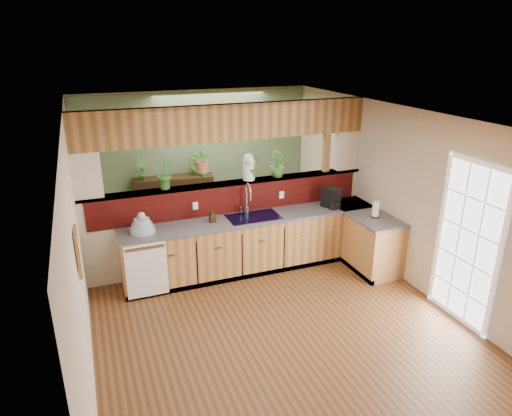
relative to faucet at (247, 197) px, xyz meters
name	(u,v)px	position (x,y,z in m)	size (l,w,h in m)	color
ground	(262,301)	(-0.20, -1.13, -1.18)	(4.60, 7.00, 0.01)	#56341A
ceiling	(263,118)	(-0.20, -1.13, 1.42)	(4.60, 7.00, 0.01)	brown
wall_back	(197,157)	(-0.20, 2.37, 0.12)	(4.60, 0.02, 2.60)	beige
wall_front	(462,399)	(-0.20, -4.63, 0.12)	(4.60, 0.02, 2.60)	beige
wall_left	(77,243)	(-2.50, -1.13, 0.12)	(0.02, 7.00, 2.60)	beige
wall_right	(405,196)	(2.10, -1.13, 0.12)	(0.02, 7.00, 2.60)	beige
pass_through_partition	(232,194)	(-0.17, 0.22, 0.01)	(4.60, 0.21, 2.60)	beige
pass_through_ledge	(230,183)	(-0.20, 0.22, 0.19)	(4.60, 0.21, 0.04)	brown
header_beam	(229,122)	(-0.20, 0.22, 1.15)	(4.60, 0.15, 0.55)	brown
sage_backwall	(197,157)	(-0.20, 2.35, 0.12)	(4.55, 0.02, 2.55)	#58724E
countertop	(290,240)	(0.63, -0.26, -0.73)	(4.14, 1.52, 0.90)	#9C6936
dishwasher	(147,270)	(-1.68, -0.46, -0.72)	(0.58, 0.03, 0.82)	white
navy_sink	(254,221)	(0.05, -0.15, -0.35)	(0.82, 0.50, 0.18)	black
french_door	(467,246)	(2.07, -2.43, -0.13)	(0.06, 1.02, 2.16)	white
framed_print	(78,251)	(-2.48, -1.93, 0.37)	(0.04, 0.35, 0.45)	#9C6936
faucet	(247,197)	(0.00, 0.00, 0.00)	(0.22, 0.23, 0.51)	#B7B7B2
dish_stack	(142,226)	(-1.65, -0.15, -0.18)	(0.36, 0.36, 0.31)	#97AAC3
soap_dispenser	(212,216)	(-0.61, -0.13, -0.18)	(0.09, 0.09, 0.20)	#372714
coffee_maker	(331,198)	(1.39, -0.21, -0.12)	(0.18, 0.30, 0.33)	black
paper_towel	(376,209)	(1.81, -0.84, -0.15)	(0.13, 0.13, 0.28)	black
glass_jar	(249,167)	(0.11, 0.22, 0.43)	(0.19, 0.19, 0.42)	silver
ledge_plant_left	(166,174)	(-1.20, 0.22, 0.45)	(0.26, 0.21, 0.47)	#2E6322
ledge_plant_right	(277,164)	(0.61, 0.22, 0.43)	(0.24, 0.24, 0.43)	#2E6322
hanging_plant_a	(202,156)	(-0.64, 0.22, 0.67)	(0.22, 0.19, 0.53)	brown
hanging_plant_b	(251,157)	(0.15, 0.22, 0.59)	(0.37, 0.34, 0.54)	brown
shelving_console	(174,202)	(-0.75, 2.12, -0.68)	(1.52, 0.41, 1.02)	black
shelf_plant_a	(141,170)	(-1.34, 2.12, 0.03)	(0.21, 0.14, 0.40)	#2E6322
shelf_plant_b	(196,164)	(-0.28, 2.12, 0.04)	(0.24, 0.24, 0.42)	#2E6322
floor_plant	(267,217)	(0.79, 1.06, -0.82)	(0.64, 0.55, 0.71)	#2E6322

